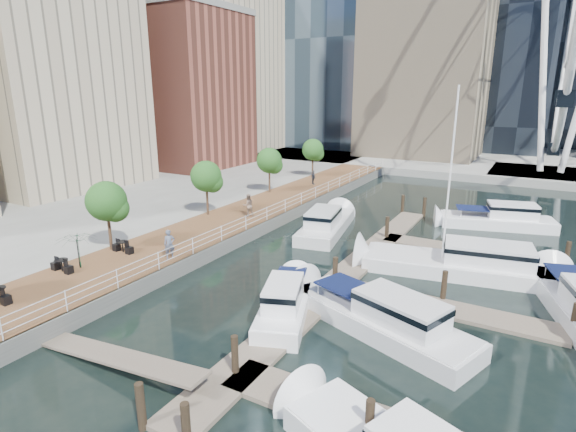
# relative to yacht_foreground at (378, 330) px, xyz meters

# --- Properties ---
(ground) EXTENTS (520.00, 520.00, 0.00)m
(ground) POSITION_rel_yacht_foreground_xyz_m (-6.90, -4.36, 0.00)
(ground) COLOR black
(ground) RESTS_ON ground
(boardwalk) EXTENTS (6.00, 60.00, 1.00)m
(boardwalk) POSITION_rel_yacht_foreground_xyz_m (-15.90, 10.64, 0.50)
(boardwalk) COLOR brown
(boardwalk) RESTS_ON ground
(seawall) EXTENTS (0.25, 60.00, 1.00)m
(seawall) POSITION_rel_yacht_foreground_xyz_m (-12.90, 10.64, 0.50)
(seawall) COLOR #595954
(seawall) RESTS_ON ground
(land_inland) EXTENTS (48.00, 90.00, 1.00)m
(land_inland) POSITION_rel_yacht_foreground_xyz_m (-42.90, 10.64, 0.50)
(land_inland) COLOR gray
(land_inland) RESTS_ON ground
(land_far) EXTENTS (200.00, 114.00, 1.00)m
(land_far) POSITION_rel_yacht_foreground_xyz_m (-6.90, 97.64, 0.50)
(land_far) COLOR gray
(land_far) RESTS_ON ground
(pier) EXTENTS (14.00, 12.00, 1.00)m
(pier) POSITION_rel_yacht_foreground_xyz_m (7.10, 47.64, 0.50)
(pier) COLOR gray
(pier) RESTS_ON ground
(railing) EXTENTS (0.10, 60.00, 1.05)m
(railing) POSITION_rel_yacht_foreground_xyz_m (-13.00, 10.64, 1.52)
(railing) COLOR white
(railing) RESTS_ON boardwalk
(floating_docks) EXTENTS (16.00, 34.00, 2.60)m
(floating_docks) POSITION_rel_yacht_foreground_xyz_m (1.06, 5.62, 0.49)
(floating_docks) COLOR #6D6051
(floating_docks) RESTS_ON ground
(midrise_condos) EXTENTS (19.00, 67.00, 28.00)m
(midrise_condos) POSITION_rel_yacht_foreground_xyz_m (-40.47, 22.46, 13.42)
(midrise_condos) COLOR #BCAD8E
(midrise_condos) RESTS_ON ground
(street_trees) EXTENTS (2.60, 42.60, 4.60)m
(street_trees) POSITION_rel_yacht_foreground_xyz_m (-18.30, 9.64, 4.29)
(street_trees) COLOR #3F2B1C
(street_trees) RESTS_ON ground
(cafe_tables) EXTENTS (2.50, 13.70, 0.74)m
(cafe_tables) POSITION_rel_yacht_foreground_xyz_m (-17.30, -6.36, 1.37)
(cafe_tables) COLOR black
(cafe_tables) RESTS_ON ground
(yacht_foreground) EXTENTS (11.00, 6.43, 2.15)m
(yacht_foreground) POSITION_rel_yacht_foreground_xyz_m (0.00, 0.00, 0.00)
(yacht_foreground) COLOR silver
(yacht_foreground) RESTS_ON ground
(pedestrian_near) EXTENTS (0.76, 0.81, 1.86)m
(pedestrian_near) POSITION_rel_yacht_foreground_xyz_m (-13.73, 0.33, 1.93)
(pedestrian_near) COLOR #51596C
(pedestrian_near) RESTS_ON boardwalk
(pedestrian_mid) EXTENTS (1.13, 1.18, 1.91)m
(pedestrian_mid) POSITION_rel_yacht_foreground_xyz_m (-14.98, 10.85, 1.96)
(pedestrian_mid) COLOR #846B5B
(pedestrian_mid) RESTS_ON boardwalk
(pedestrian_far) EXTENTS (0.96, 0.88, 1.58)m
(pedestrian_far) POSITION_rel_yacht_foreground_xyz_m (-16.13, 25.45, 1.79)
(pedestrian_far) COLOR #2E323A
(pedestrian_far) RESTS_ON boardwalk
(moored_yachts) EXTENTS (22.91, 34.94, 11.50)m
(moored_yachts) POSITION_rel_yacht_foreground_xyz_m (1.84, 8.55, 0.00)
(moored_yachts) COLOR white
(moored_yachts) RESTS_ON ground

